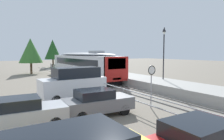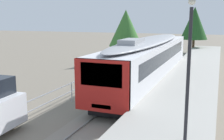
{
  "view_description": "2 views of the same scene",
  "coord_description": "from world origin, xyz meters",
  "px_view_note": "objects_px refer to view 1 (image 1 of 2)",
  "views": [
    {
      "loc": [
        -10.62,
        1.11,
        3.62
      ],
      "look_at": [
        0.0,
        19.02,
        1.8
      ],
      "focal_mm": 31.52,
      "sensor_mm": 36.0,
      "label": 1
    },
    {
      "loc": [
        5.15,
        6.22,
        5.14
      ],
      "look_at": [
        -1.0,
        22.02,
        2.0
      ],
      "focal_mm": 44.83,
      "sensor_mm": 36.0,
      "label": 2
    }
  ],
  "objects_px": {
    "commuter_train": "(82,63)",
    "parked_hatchback_grey": "(97,102)",
    "parked_van_white": "(74,83)",
    "platform_lamp_mid_platform": "(164,43)",
    "speed_limit_sign": "(152,76)",
    "parked_hatchback_silver": "(22,113)"
  },
  "relations": [
    {
      "from": "parked_hatchback_silver",
      "to": "parked_van_white",
      "type": "distance_m",
      "value": 6.08
    },
    {
      "from": "commuter_train",
      "to": "parked_van_white",
      "type": "xyz_separation_m",
      "value": [
        -5.52,
        -11.94,
        -0.85
      ]
    },
    {
      "from": "parked_hatchback_grey",
      "to": "parked_hatchback_silver",
      "type": "height_order",
      "value": "same"
    },
    {
      "from": "commuter_train",
      "to": "parked_van_white",
      "type": "distance_m",
      "value": 13.18
    },
    {
      "from": "platform_lamp_mid_platform",
      "to": "speed_limit_sign",
      "type": "relative_size",
      "value": 1.91
    },
    {
      "from": "speed_limit_sign",
      "to": "parked_hatchback_silver",
      "type": "relative_size",
      "value": 0.69
    },
    {
      "from": "speed_limit_sign",
      "to": "parked_hatchback_grey",
      "type": "xyz_separation_m",
      "value": [
        -3.72,
        0.44,
        -1.33
      ]
    },
    {
      "from": "speed_limit_sign",
      "to": "parked_van_white",
      "type": "xyz_separation_m",
      "value": [
        -3.59,
        4.78,
        -0.83
      ]
    },
    {
      "from": "platform_lamp_mid_platform",
      "to": "parked_hatchback_silver",
      "type": "bearing_deg",
      "value": -161.45
    },
    {
      "from": "speed_limit_sign",
      "to": "parked_van_white",
      "type": "relative_size",
      "value": 0.56
    },
    {
      "from": "commuter_train",
      "to": "parked_hatchback_silver",
      "type": "height_order",
      "value": "commuter_train"
    },
    {
      "from": "speed_limit_sign",
      "to": "parked_hatchback_silver",
      "type": "xyz_separation_m",
      "value": [
        -7.75,
        0.37,
        -1.33
      ]
    },
    {
      "from": "parked_hatchback_grey",
      "to": "parked_van_white",
      "type": "height_order",
      "value": "parked_van_white"
    },
    {
      "from": "parked_hatchback_grey",
      "to": "parked_hatchback_silver",
      "type": "xyz_separation_m",
      "value": [
        -4.02,
        -0.07,
        0.0
      ]
    },
    {
      "from": "platform_lamp_mid_platform",
      "to": "parked_hatchback_silver",
      "type": "height_order",
      "value": "platform_lamp_mid_platform"
    },
    {
      "from": "parked_hatchback_grey",
      "to": "parked_hatchback_silver",
      "type": "bearing_deg",
      "value": -178.99
    },
    {
      "from": "commuter_train",
      "to": "parked_van_white",
      "type": "bearing_deg",
      "value": -114.82
    },
    {
      "from": "parked_hatchback_grey",
      "to": "platform_lamp_mid_platform",
      "type": "bearing_deg",
      "value": 24.95
    },
    {
      "from": "commuter_train",
      "to": "speed_limit_sign",
      "type": "distance_m",
      "value": 16.83
    },
    {
      "from": "parked_hatchback_grey",
      "to": "commuter_train",
      "type": "bearing_deg",
      "value": 70.84
    },
    {
      "from": "commuter_train",
      "to": "parked_hatchback_grey",
      "type": "distance_m",
      "value": 17.28
    },
    {
      "from": "parked_hatchback_grey",
      "to": "speed_limit_sign",
      "type": "bearing_deg",
      "value": -6.74
    }
  ]
}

